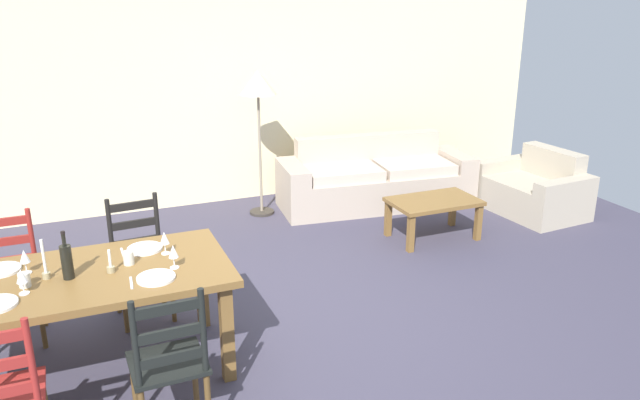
# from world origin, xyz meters

# --- Properties ---
(ground_plane) EXTENTS (9.60, 9.60, 0.02)m
(ground_plane) POSITION_xyz_m (0.00, 0.00, -0.01)
(ground_plane) COLOR #3D394B
(wall_far) EXTENTS (9.60, 0.16, 2.70)m
(wall_far) POSITION_xyz_m (0.00, 3.30, 1.35)
(wall_far) COLOR beige
(wall_far) RESTS_ON ground_plane
(dining_table) EXTENTS (1.90, 0.96, 0.75)m
(dining_table) POSITION_xyz_m (-1.29, -0.02, 0.66)
(dining_table) COLOR brown
(dining_table) RESTS_ON ground_plane
(dining_chair_near_left) EXTENTS (0.42, 0.40, 0.96)m
(dining_chair_near_left) POSITION_xyz_m (-1.72, -0.79, 0.48)
(dining_chair_near_left) COLOR maroon
(dining_chair_near_left) RESTS_ON ground_plane
(dining_chair_near_right) EXTENTS (0.43, 0.41, 0.96)m
(dining_chair_near_right) POSITION_xyz_m (-0.87, -0.81, 0.48)
(dining_chair_near_right) COLOR black
(dining_chair_near_right) RESTS_ON ground_plane
(dining_chair_far_left) EXTENTS (0.42, 0.40, 0.96)m
(dining_chair_far_left) POSITION_xyz_m (-1.75, 0.70, 0.48)
(dining_chair_far_left) COLOR maroon
(dining_chair_far_left) RESTS_ON ground_plane
(dining_chair_far_right) EXTENTS (0.45, 0.43, 0.96)m
(dining_chair_far_right) POSITION_xyz_m (-0.83, 0.71, 0.48)
(dining_chair_far_right) COLOR black
(dining_chair_far_right) RESTS_ON ground_plane
(dinner_plate_near_right) EXTENTS (0.24, 0.24, 0.02)m
(dinner_plate_near_right) POSITION_xyz_m (-0.84, -0.27, 0.76)
(dinner_plate_near_right) COLOR white
(dinner_plate_near_right) RESTS_ON dining_table
(fork_near_right) EXTENTS (0.03, 0.17, 0.01)m
(fork_near_right) POSITION_xyz_m (-0.99, -0.27, 0.75)
(fork_near_right) COLOR silver
(fork_near_right) RESTS_ON dining_table
(dinner_plate_far_left) EXTENTS (0.24, 0.24, 0.02)m
(dinner_plate_far_left) POSITION_xyz_m (-1.74, 0.23, 0.76)
(dinner_plate_far_left) COLOR white
(dinner_plate_far_left) RESTS_ON dining_table
(dinner_plate_far_right) EXTENTS (0.24, 0.24, 0.02)m
(dinner_plate_far_right) POSITION_xyz_m (-0.84, 0.23, 0.76)
(dinner_plate_far_right) COLOR white
(dinner_plate_far_right) RESTS_ON dining_table
(fork_far_right) EXTENTS (0.02, 0.17, 0.01)m
(fork_far_right) POSITION_xyz_m (-0.99, 0.23, 0.75)
(fork_far_right) COLOR silver
(fork_far_right) RESTS_ON dining_table
(wine_bottle) EXTENTS (0.07, 0.07, 0.32)m
(wine_bottle) POSITION_xyz_m (-1.34, -0.05, 0.87)
(wine_bottle) COLOR black
(wine_bottle) RESTS_ON dining_table
(wine_glass_near_left) EXTENTS (0.06, 0.06, 0.16)m
(wine_glass_near_left) POSITION_xyz_m (-1.59, -0.17, 0.86)
(wine_glass_near_left) COLOR white
(wine_glass_near_left) RESTS_ON dining_table
(wine_glass_near_right) EXTENTS (0.06, 0.06, 0.16)m
(wine_glass_near_right) POSITION_xyz_m (-0.70, -0.15, 0.86)
(wine_glass_near_right) COLOR white
(wine_glass_near_right) RESTS_ON dining_table
(wine_glass_far_left) EXTENTS (0.06, 0.06, 0.16)m
(wine_glass_far_left) POSITION_xyz_m (-1.58, 0.13, 0.86)
(wine_glass_far_left) COLOR white
(wine_glass_far_left) RESTS_ON dining_table
(wine_glass_far_right) EXTENTS (0.06, 0.06, 0.16)m
(wine_glass_far_right) POSITION_xyz_m (-0.72, 0.10, 0.86)
(wine_glass_far_right) COLOR white
(wine_glass_far_right) RESTS_ON dining_table
(coffee_cup_primary) EXTENTS (0.07, 0.07, 0.09)m
(coffee_cup_primary) POSITION_xyz_m (-0.97, 0.02, 0.80)
(coffee_cup_primary) COLOR beige
(coffee_cup_primary) RESTS_ON dining_table
(coffee_cup_secondary) EXTENTS (0.07, 0.07, 0.09)m
(coffee_cup_secondary) POSITION_xyz_m (-1.59, -0.07, 0.80)
(coffee_cup_secondary) COLOR beige
(coffee_cup_secondary) RESTS_ON dining_table
(candle_tall) EXTENTS (0.05, 0.05, 0.26)m
(candle_tall) POSITION_xyz_m (-1.47, -0.00, 0.83)
(candle_tall) COLOR #998C66
(candle_tall) RESTS_ON dining_table
(candle_short) EXTENTS (0.05, 0.05, 0.16)m
(candle_short) POSITION_xyz_m (-1.09, -0.06, 0.79)
(candle_short) COLOR #998C66
(candle_short) RESTS_ON dining_table
(couch) EXTENTS (2.35, 1.05, 0.80)m
(couch) POSITION_xyz_m (2.10, 2.42, 0.29)
(couch) COLOR #B2A18E
(couch) RESTS_ON ground_plane
(coffee_table) EXTENTS (0.90, 0.56, 0.42)m
(coffee_table) POSITION_xyz_m (2.16, 1.20, 0.36)
(coffee_table) COLOR brown
(coffee_table) RESTS_ON ground_plane
(armchair_upholstered) EXTENTS (0.88, 1.21, 0.72)m
(armchair_upholstered) POSITION_xyz_m (3.71, 1.46, 0.25)
(armchair_upholstered) COLOR #AFA38E
(armchair_upholstered) RESTS_ON ground_plane
(standing_lamp) EXTENTS (0.40, 0.40, 1.64)m
(standing_lamp) POSITION_xyz_m (0.74, 2.60, 1.41)
(standing_lamp) COLOR #332D28
(standing_lamp) RESTS_ON ground_plane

